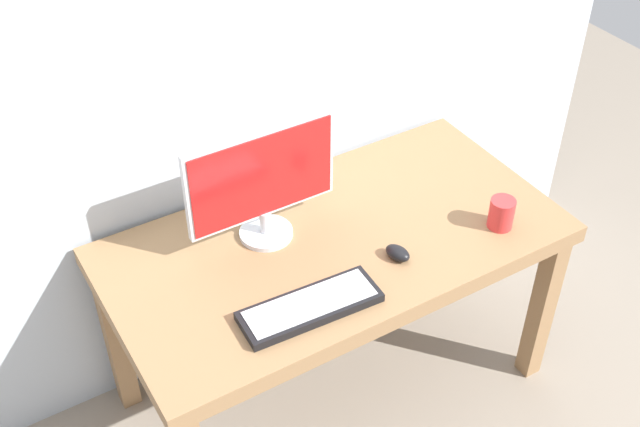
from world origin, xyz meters
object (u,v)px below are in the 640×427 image
at_px(mouse, 398,253).
at_px(coffee_mug, 501,213).
at_px(desk, 334,257).
at_px(keyboard_primary, 310,306).
at_px(monitor, 262,181).

bearing_deg(mouse, coffee_mug, -22.42).
bearing_deg(desk, coffee_mug, -24.87).
relative_size(desk, keyboard_primary, 3.46).
distance_m(keyboard_primary, mouse, 0.34).
height_order(keyboard_primary, mouse, mouse).
relative_size(keyboard_primary, coffee_mug, 4.07).
bearing_deg(coffee_mug, mouse, 173.09).
bearing_deg(monitor, desk, -36.59).
distance_m(desk, monitor, 0.36).
bearing_deg(keyboard_primary, mouse, 8.51).
relative_size(monitor, keyboard_primary, 1.18).
distance_m(monitor, coffee_mug, 0.76).
xyz_separation_m(desk, monitor, (-0.18, 0.13, 0.29)).
relative_size(monitor, coffee_mug, 4.78).
distance_m(monitor, keyboard_primary, 0.41).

